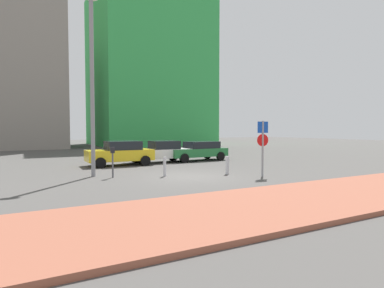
{
  "coord_description": "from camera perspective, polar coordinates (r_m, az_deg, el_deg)",
  "views": [
    {
      "loc": [
        -7.27,
        -13.74,
        2.32
      ],
      "look_at": [
        0.96,
        1.56,
        1.51
      ],
      "focal_mm": 29.8,
      "sensor_mm": 36.0,
      "label": 1
    }
  ],
  "objects": [
    {
      "name": "ground_plane",
      "position": [
        15.71,
        -0.39,
        -5.82
      ],
      "size": [
        120.0,
        120.0,
        0.0
      ],
      "primitive_type": "plane",
      "color": "#4C4947"
    },
    {
      "name": "sidewalk_brick",
      "position": [
        10.47,
        16.91,
        -9.85
      ],
      "size": [
        40.0,
        4.35,
        0.14
      ],
      "primitive_type": "cube",
      "color": "#93513D",
      "rests_on": "ground"
    },
    {
      "name": "parked_car_yellow",
      "position": [
        20.9,
        -12.68,
        -1.54
      ],
      "size": [
        4.14,
        2.11,
        1.56
      ],
      "color": "gold",
      "rests_on": "ground"
    },
    {
      "name": "parked_car_white",
      "position": [
        22.31,
        -5.66,
        -1.36
      ],
      "size": [
        4.42,
        1.91,
        1.51
      ],
      "color": "white",
      "rests_on": "ground"
    },
    {
      "name": "parked_car_green",
      "position": [
        23.5,
        1.08,
        -1.17
      ],
      "size": [
        4.63,
        2.16,
        1.41
      ],
      "color": "#237238",
      "rests_on": "ground"
    },
    {
      "name": "parking_sign_post",
      "position": [
        15.84,
        12.53,
        0.38
      ],
      "size": [
        0.59,
        0.14,
        2.72
      ],
      "color": "gray",
      "rests_on": "ground"
    },
    {
      "name": "parking_meter",
      "position": [
        15.7,
        -14.01,
        -2.45
      ],
      "size": [
        0.18,
        0.14,
        1.46
      ],
      "color": "#4C4C51",
      "rests_on": "ground"
    },
    {
      "name": "street_lamp",
      "position": [
        16.51,
        -17.47,
        12.01
      ],
      "size": [
        0.7,
        0.36,
        8.77
      ],
      "color": "gray",
      "rests_on": "ground"
    },
    {
      "name": "traffic_bollard_near",
      "position": [
        16.52,
        6.33,
        -3.8
      ],
      "size": [
        0.18,
        0.18,
        0.93
      ],
      "primitive_type": "cylinder",
      "color": "#B7B7BC",
      "rests_on": "ground"
    },
    {
      "name": "traffic_bollard_mid",
      "position": [
        15.73,
        -4.91,
        -4.06
      ],
      "size": [
        0.14,
        0.14,
        0.96
      ],
      "primitive_type": "cylinder",
      "color": "#B7B7BC",
      "rests_on": "ground"
    },
    {
      "name": "building_colorful_midrise",
      "position": [
        49.49,
        -7.87,
        12.93
      ],
      "size": [
        15.56,
        15.21,
        22.33
      ],
      "primitive_type": "cube",
      "color": "green",
      "rests_on": "ground"
    }
  ]
}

